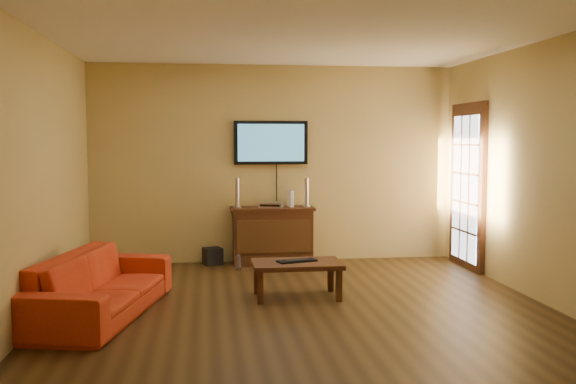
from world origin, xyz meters
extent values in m
plane|color=black|center=(0.00, 0.00, 0.00)|extent=(5.00, 5.00, 0.00)
plane|color=tan|center=(0.00, 2.50, 1.35)|extent=(5.00, 0.00, 5.00)
plane|color=tan|center=(-2.50, 0.00, 1.35)|extent=(0.00, 5.00, 5.00)
plane|color=tan|center=(2.50, 0.00, 1.35)|extent=(0.00, 5.00, 5.00)
plane|color=white|center=(0.00, 0.00, 2.70)|extent=(5.00, 5.00, 0.00)
cube|color=#32180B|center=(2.46, 1.70, 1.05)|extent=(0.06, 1.02, 2.22)
cube|color=white|center=(2.42, 1.70, 1.05)|extent=(0.01, 0.79, 1.89)
cube|color=#32180B|center=(-0.05, 2.28, 0.37)|extent=(1.06, 0.40, 0.73)
cube|color=black|center=(-0.05, 2.08, 0.40)|extent=(0.98, 0.02, 0.44)
cube|color=#32180B|center=(-0.05, 2.28, 0.75)|extent=(1.13, 0.43, 0.04)
cube|color=black|center=(-0.05, 2.46, 1.64)|extent=(1.01, 0.07, 0.60)
cube|color=teal|center=(-0.05, 2.42, 1.64)|extent=(0.91, 0.01, 0.51)
cube|color=#32180B|center=(0.02, 0.38, 0.36)|extent=(0.94, 0.57, 0.05)
cube|color=#32180B|center=(-0.39, 0.16, 0.17)|extent=(0.06, 0.06, 0.34)
cube|color=#32180B|center=(0.43, 0.16, 0.17)|extent=(0.06, 0.06, 0.34)
cube|color=#32180B|center=(-0.40, 0.61, 0.17)|extent=(0.06, 0.06, 0.34)
cube|color=#32180B|center=(0.43, 0.61, 0.17)|extent=(0.06, 0.06, 0.34)
imported|color=red|center=(-1.95, -0.07, 0.40)|extent=(1.04, 2.14, 0.80)
cylinder|color=silver|center=(-0.52, 2.29, 0.78)|extent=(0.11, 0.11, 0.02)
cylinder|color=silver|center=(-0.52, 2.29, 0.98)|extent=(0.06, 0.06, 0.38)
cylinder|color=silver|center=(0.42, 2.30, 0.78)|extent=(0.11, 0.11, 0.02)
cylinder|color=silver|center=(0.42, 2.30, 0.98)|extent=(0.06, 0.06, 0.37)
cube|color=silver|center=(-0.06, 2.26, 0.81)|extent=(0.37, 0.31, 0.07)
cube|color=white|center=(0.21, 2.31, 0.89)|extent=(0.07, 0.17, 0.23)
cube|color=black|center=(-0.86, 2.32, 0.11)|extent=(0.29, 0.29, 0.23)
cylinder|color=white|center=(-0.53, 1.90, 0.09)|extent=(0.07, 0.07, 0.19)
sphere|color=white|center=(-0.53, 1.90, 0.19)|extent=(0.04, 0.04, 0.04)
cube|color=black|center=(0.02, 0.39, 0.40)|extent=(0.45, 0.27, 0.02)
cube|color=black|center=(0.02, 0.39, 0.41)|extent=(0.29, 0.18, 0.01)
camera|label=1|loc=(-0.93, -6.29, 1.69)|focal=40.00mm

